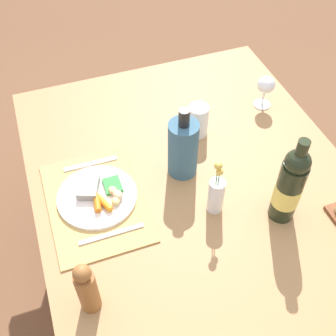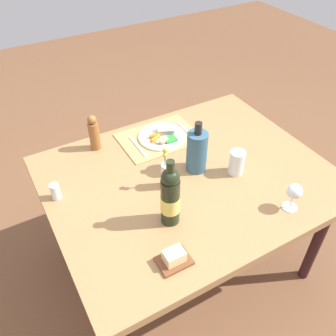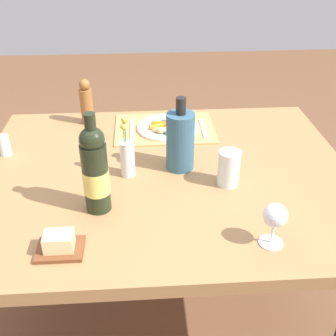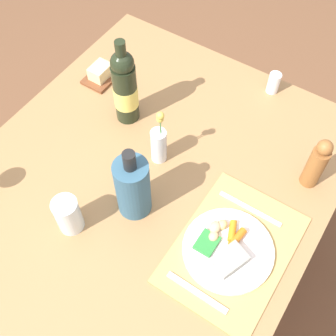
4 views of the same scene
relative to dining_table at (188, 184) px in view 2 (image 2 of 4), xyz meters
name	(u,v)px [view 2 (image 2 of 4)]	position (x,y,z in m)	size (l,w,h in m)	color
ground_plane	(184,261)	(0.00, 0.00, -0.66)	(8.00, 8.00, 0.00)	brown
dining_table	(188,184)	(0.00, 0.00, 0.00)	(1.36, 1.09, 0.72)	#9F7447
placemat	(159,138)	(-0.02, -0.35, 0.07)	(0.43, 0.30, 0.01)	tan
dinner_plate	(162,136)	(-0.03, -0.33, 0.08)	(0.26, 0.26, 0.04)	white
fork	(186,130)	(-0.19, -0.32, 0.07)	(0.02, 0.19, 0.01)	silver
knife	(138,146)	(0.12, -0.33, 0.07)	(0.01, 0.21, 0.01)	silver
wine_bottle	(170,197)	(0.22, 0.20, 0.20)	(0.08, 0.08, 0.33)	black
wine_glass	(294,192)	(-0.28, 0.40, 0.16)	(0.07, 0.07, 0.13)	white
cooler_bottle	(197,151)	(-0.06, -0.03, 0.17)	(0.10, 0.10, 0.27)	#335A72
water_tumbler	(236,164)	(-0.21, 0.09, 0.12)	(0.08, 0.08, 0.13)	silver
butter_dish	(174,258)	(0.32, 0.40, 0.09)	(0.13, 0.10, 0.06)	brown
salt_shaker	(55,191)	(0.61, -0.17, 0.10)	(0.04, 0.04, 0.08)	white
pepper_mill	(94,133)	(0.32, -0.43, 0.16)	(0.06, 0.06, 0.20)	#935B2C
flower_vase	(166,174)	(0.13, 0.01, 0.14)	(0.05, 0.05, 0.23)	silver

